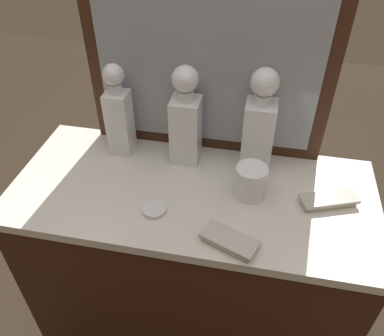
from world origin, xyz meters
TOP-DOWN VIEW (x-y plane):
  - dresser at (0.00, 0.00)m, footprint 1.06×0.47m
  - dresser_mirror at (0.00, 0.22)m, footprint 0.72×0.03m
  - crystal_decanter_center at (-0.26, 0.14)m, footprint 0.07×0.07m
  - crystal_decanter_far_right at (-0.05, 0.14)m, footprint 0.09×0.09m
  - crystal_decanter_right at (0.17, 0.16)m, footprint 0.09×0.09m
  - crystal_tumbler_center at (0.16, 0.01)m, footprint 0.09×0.09m
  - silver_brush_front at (0.38, 0.02)m, footprint 0.17×0.11m
  - silver_brush_right at (0.13, -0.18)m, footprint 0.16×0.11m
  - porcelain_dish at (-0.08, -0.11)m, footprint 0.07×0.07m

SIDE VIEW (x-z plane):
  - dresser at x=0.00m, z-range 0.00..0.88m
  - porcelain_dish at x=-0.08m, z-range 0.88..0.89m
  - silver_brush_right at x=0.13m, z-range 0.88..0.90m
  - silver_brush_front at x=0.38m, z-range 0.88..0.90m
  - crystal_tumbler_center at x=0.16m, z-range 0.87..0.97m
  - crystal_decanter_center at x=-0.26m, z-range 0.85..1.14m
  - crystal_decanter_far_right at x=-0.05m, z-range 0.85..1.16m
  - crystal_decanter_right at x=0.17m, z-range 0.84..1.16m
  - dresser_mirror at x=0.00m, z-range 0.88..1.62m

